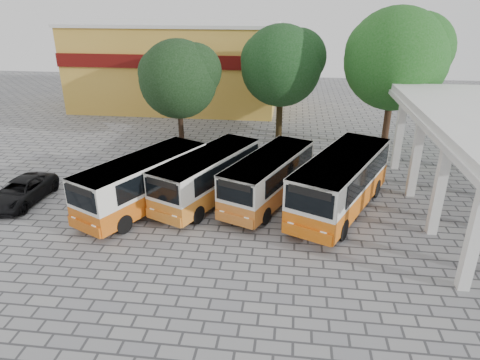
# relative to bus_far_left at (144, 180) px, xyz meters

# --- Properties ---
(ground) EXTENTS (90.00, 90.00, 0.00)m
(ground) POSITION_rel_bus_far_left_xyz_m (6.80, -2.67, -1.64)
(ground) COLOR slate
(ground) RESTS_ON ground
(shophouse_block) EXTENTS (20.40, 10.40, 8.30)m
(shophouse_block) POSITION_rel_bus_far_left_xyz_m (-4.20, 23.31, 2.52)
(shophouse_block) COLOR gold
(shophouse_block) RESTS_ON ground
(bus_far_left) EXTENTS (5.63, 8.44, 2.83)m
(bus_far_left) POSITION_rel_bus_far_left_xyz_m (0.00, 0.00, 0.00)
(bus_far_left) COLOR #CC5B0F
(bus_far_left) RESTS_ON ground
(bus_centre_left) EXTENTS (5.21, 8.17, 2.74)m
(bus_centre_left) POSITION_rel_bus_far_left_xyz_m (3.21, 1.36, -0.05)
(bus_centre_left) COLOR orange
(bus_centre_left) RESTS_ON ground
(bus_centre_right) EXTENTS (4.96, 8.00, 2.69)m
(bus_centre_right) POSITION_rel_bus_far_left_xyz_m (6.55, 1.59, -0.08)
(bus_centre_right) COLOR #CB6D24
(bus_centre_right) RESTS_ON ground
(bus_far_right) EXTENTS (5.95, 9.19, 3.09)m
(bus_far_right) POSITION_rel_bus_far_left_xyz_m (10.37, 0.94, 0.15)
(bus_far_right) COLOR #DA600C
(bus_far_right) RESTS_ON ground
(tree_left) EXTENTS (6.14, 5.85, 7.86)m
(tree_left) POSITION_rel_bus_far_left_xyz_m (-0.81, 11.37, 3.49)
(tree_left) COLOR black
(tree_left) RESTS_ON ground
(tree_middle) EXTENTS (6.51, 6.20, 8.81)m
(tree_middle) POSITION_rel_bus_far_left_xyz_m (6.71, 13.63, 4.27)
(tree_middle) COLOR black
(tree_middle) RESTS_ON ground
(tree_right) EXTENTS (7.57, 7.21, 10.12)m
(tree_right) POSITION_rel_bus_far_left_xyz_m (14.82, 12.24, 5.11)
(tree_right) COLOR #422B1B
(tree_right) RESTS_ON ground
(parked_car) EXTENTS (2.31, 4.76, 1.30)m
(parked_car) POSITION_rel_bus_far_left_xyz_m (-7.08, -0.18, -0.99)
(parked_car) COLOR black
(parked_car) RESTS_ON ground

